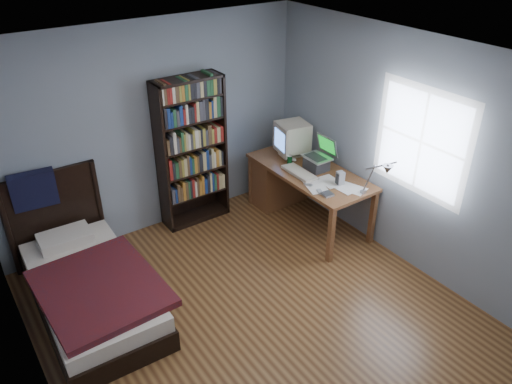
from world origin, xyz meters
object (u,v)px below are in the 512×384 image
Objects in this scene: crt_monitor at (291,137)px; keyboard at (299,173)px; desk_lamp at (384,172)px; bookshelf at (192,152)px; speaker at (340,178)px; laptop at (318,160)px; desk at (286,178)px; soda_can at (290,160)px; bed at (88,283)px.

crt_monitor is 0.56m from keyboard.
bookshelf reaches higher than desk_lamp.
bookshelf reaches higher than speaker.
desk_lamp reaches higher than laptop.
desk is 0.59m from keyboard.
speaker is at bearing -86.74° from desk.
desk_lamp is at bearing -89.34° from desk.
crt_monitor is at bearing 48.37° from soda_can.
keyboard is 4.28× the size of soda_can.
bed is (-2.67, -0.19, -0.53)m from soda_can.
bed is (-2.60, 0.08, -0.49)m from keyboard.
bed reaches higher than keyboard.
bookshelf is (-1.17, 1.34, 0.12)m from speaker.
laptop is 1.12m from desk_lamp.
laptop is at bearing 95.26° from speaker.
soda_can is 1.19m from bookshelf.
desk_lamp is 1.14× the size of keyboard.
desk is 3.00× the size of desk_lamp.
desk is at bearing 104.24° from speaker.
soda_can is at bearing 113.08° from speaker.
laptop is at bearing -78.65° from desk.
bookshelf is at bearing 119.98° from desk_lamp.
bed is at bearing -179.91° from speaker.
desk is at bearing 71.26° from keyboard.
desk is 3.65× the size of crt_monitor.
laptop is (0.03, -0.48, -0.14)m from crt_monitor.
bed is (-2.83, -0.38, -0.72)m from crt_monitor.
bookshelf reaches higher than keyboard.
bookshelf is at bearing 148.91° from soda_can.
bookshelf is (-1.14, 1.97, -0.25)m from desk_lamp.
keyboard is 0.51m from speaker.
desk_lamp is at bearing -60.02° from bookshelf.
desk_lamp is (-0.08, -1.07, 0.33)m from laptop.
bed is (-1.65, -0.80, -0.67)m from bookshelf.
laptop is at bearing 85.78° from desk_lamp.
desk_lamp is 0.27× the size of bed.
desk is 0.65m from laptop.
keyboard is (-0.23, -0.46, -0.23)m from crt_monitor.
laptop is 0.45m from speaker.
bed reaches higher than desk.
desk is 4.14× the size of laptop.
laptop is (0.10, -0.48, 0.42)m from desk.
desk_lamp is at bearing -94.22° from laptop.
desk_lamp is 2.29m from bookshelf.
bed reaches higher than laptop.
keyboard is at bearing 175.77° from laptop.
keyboard is at bearing -42.73° from bookshelf.
keyboard is at bearing -116.66° from crt_monitor.
crt_monitor is at bearing 100.21° from speaker.
bookshelf is at bearing 159.52° from desk.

